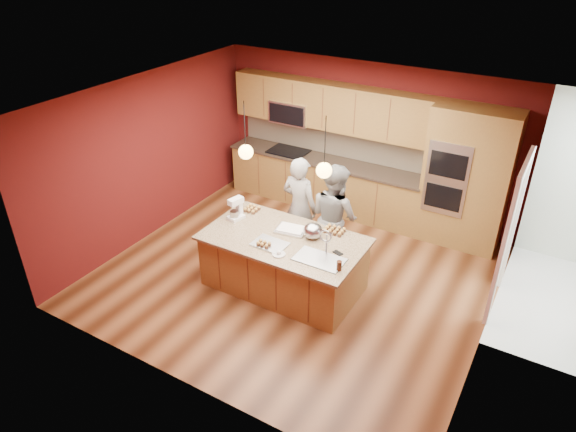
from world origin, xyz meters
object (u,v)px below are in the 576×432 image
Objects in this scene: stand_mixer at (236,210)px; island at (285,262)px; person_left at (300,207)px; person_right at (334,217)px; mixing_bowl at (313,231)px.

island is at bearing 6.31° from stand_mixer.
person_left is at bearing 63.72° from stand_mixer.
person_right is at bearing 45.56° from stand_mixer.
person_right is at bearing 69.04° from island.
stand_mixer is 1.23× the size of mixing_bowl.
stand_mixer is at bearing 54.99° from person_left.
person_right is 0.68m from mixing_bowl.
person_left is at bearing 130.88° from mixing_bowl.
person_left is 4.97× the size of stand_mixer.
mixing_bowl is (1.23, 0.10, -0.04)m from stand_mixer.
person_left is 0.60m from person_right.
person_right reaches higher than mixing_bowl.
island is 6.75× the size of stand_mixer.
person_left is (-0.25, 0.89, 0.40)m from island.
stand_mixer is at bearing 172.57° from island.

